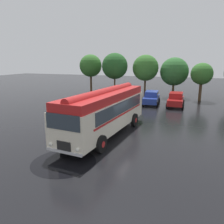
{
  "coord_description": "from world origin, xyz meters",
  "views": [
    {
      "loc": [
        5.27,
        -14.51,
        5.51
      ],
      "look_at": [
        -0.55,
        1.58,
        1.4
      ],
      "focal_mm": 35.0,
      "sensor_mm": 36.0,
      "label": 1
    }
  ],
  "objects_px": {
    "vintage_bus": "(105,110)",
    "car_mid_right": "(151,98)",
    "car_far_right": "(176,99)",
    "car_mid_left": "(132,96)",
    "car_near_left": "(111,96)"
  },
  "relations": [
    {
      "from": "car_mid_left",
      "to": "car_far_right",
      "type": "distance_m",
      "value": 5.69
    },
    {
      "from": "car_mid_right",
      "to": "car_far_right",
      "type": "xyz_separation_m",
      "value": [
        2.98,
        -0.23,
        0.0
      ]
    },
    {
      "from": "car_mid_left",
      "to": "car_near_left",
      "type": "bearing_deg",
      "value": -160.75
    },
    {
      "from": "car_mid_left",
      "to": "car_mid_right",
      "type": "height_order",
      "value": "same"
    },
    {
      "from": "vintage_bus",
      "to": "car_mid_right",
      "type": "relative_size",
      "value": 2.4
    },
    {
      "from": "car_mid_right",
      "to": "car_far_right",
      "type": "distance_m",
      "value": 2.99
    },
    {
      "from": "car_near_left",
      "to": "car_far_right",
      "type": "height_order",
      "value": "same"
    },
    {
      "from": "car_mid_right",
      "to": "car_far_right",
      "type": "height_order",
      "value": "same"
    },
    {
      "from": "car_mid_left",
      "to": "car_mid_right",
      "type": "bearing_deg",
      "value": -6.32
    },
    {
      "from": "car_near_left",
      "to": "car_mid_right",
      "type": "relative_size",
      "value": 0.99
    },
    {
      "from": "car_near_left",
      "to": "car_mid_left",
      "type": "relative_size",
      "value": 0.98
    },
    {
      "from": "vintage_bus",
      "to": "car_mid_left",
      "type": "distance_m",
      "value": 13.09
    },
    {
      "from": "vintage_bus",
      "to": "car_mid_left",
      "type": "bearing_deg",
      "value": 96.21
    },
    {
      "from": "car_mid_left",
      "to": "car_far_right",
      "type": "xyz_separation_m",
      "value": [
        5.66,
        -0.53,
        0.0
      ]
    },
    {
      "from": "vintage_bus",
      "to": "car_mid_right",
      "type": "bearing_deg",
      "value": 84.29
    }
  ]
}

